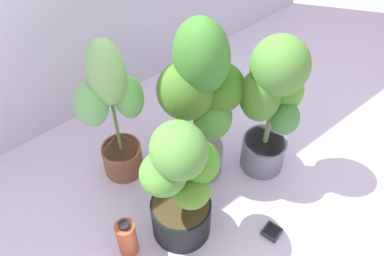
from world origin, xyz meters
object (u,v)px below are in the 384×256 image
Objects in this scene: hygrometer_box at (272,232)px; nutrient_bottle at (127,238)px; potted_plant_front_right at (273,100)px; potted_plant_back_left at (112,110)px; potted_plant_center at (202,95)px; potted_plant_front_left at (181,185)px.

nutrient_bottle is at bearing -136.04° from hygrometer_box.
nutrient_bottle is (-0.82, 0.04, -0.37)m from potted_plant_front_right.
potted_plant_back_left reaches higher than hygrometer_box.
potted_plant_center is 9.61× the size of hygrometer_box.
potted_plant_front_right is 0.62m from hygrometer_box.
potted_plant_front_left is 3.01× the size of nutrient_bottle.
potted_plant_front_right is (0.59, -0.44, 0.03)m from potted_plant_back_left.
nutrient_bottle is at bearing -120.08° from potted_plant_back_left.
potted_plant_back_left is 0.58m from nutrient_bottle.
potted_plant_front_right is 0.90m from nutrient_bottle.
potted_plant_back_left is at bearing -169.98° from hygrometer_box.
potted_plant_center is at bearing 145.00° from potted_plant_front_right.
hygrometer_box is at bearing -88.17° from potted_plant_center.
potted_plant_front_left is at bearing -176.70° from potted_plant_front_right.
potted_plant_back_left is 0.91× the size of potted_plant_center.
potted_plant_center is at bearing -38.50° from potted_plant_back_left.
nutrient_bottle reaches higher than hygrometer_box.
hygrometer_box is 0.68m from nutrient_bottle.
potted_plant_front_left reaches higher than nutrient_bottle.
hygrometer_box is (0.02, -0.51, -0.53)m from potted_plant_center.
potted_plant_front_right is 0.58m from potted_plant_front_left.
potted_plant_back_left reaches higher than potted_plant_front_left.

